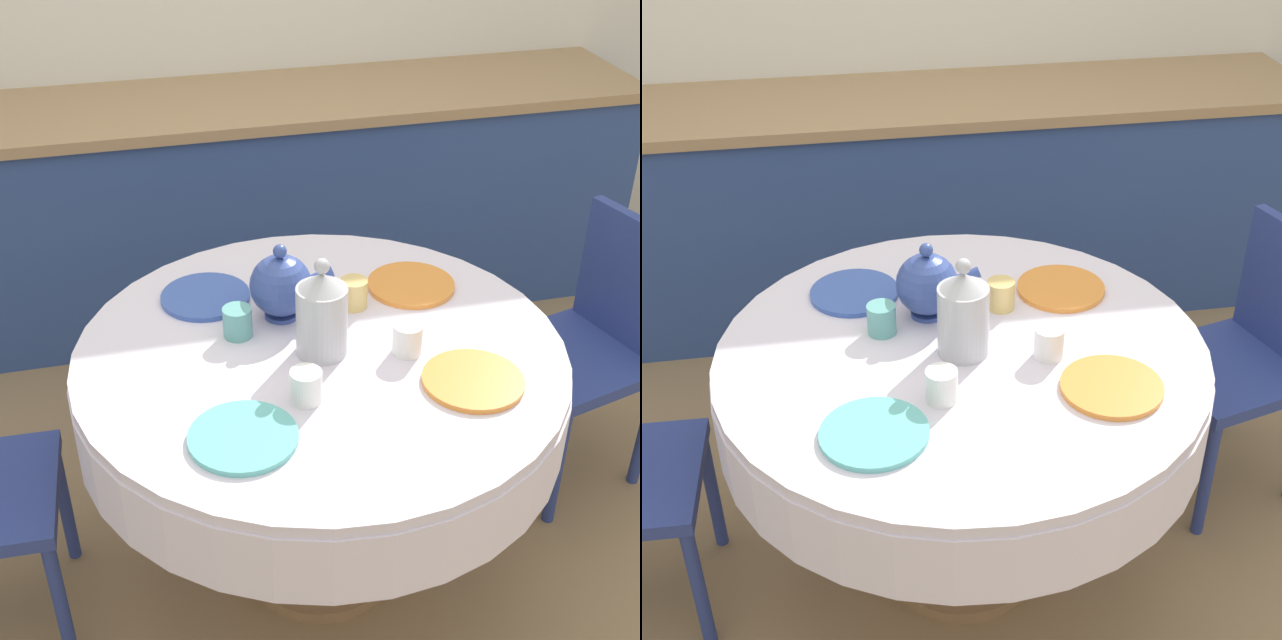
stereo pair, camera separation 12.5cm
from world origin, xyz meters
TOP-DOWN VIEW (x-y plane):
  - ground_plane at (0.00, 0.00)m, footprint 12.00×12.00m
  - kitchen_counter at (0.00, 1.49)m, footprint 3.24×0.64m
  - dining_table at (0.00, 0.00)m, footprint 1.21×1.21m
  - chair_left at (0.91, 0.24)m, footprint 0.49×0.49m
  - plate_near_left at (-0.24, -0.30)m, footprint 0.24×0.24m
  - cup_near_left at (-0.08, -0.20)m, footprint 0.07×0.07m
  - plate_near_right at (0.31, -0.22)m, footprint 0.24×0.24m
  - cup_near_right at (0.20, -0.07)m, footprint 0.07×0.07m
  - plate_far_left at (-0.24, 0.29)m, footprint 0.24×0.24m
  - cup_far_left at (-0.19, 0.10)m, footprint 0.07×0.07m
  - plate_far_right at (0.31, 0.22)m, footprint 0.24×0.24m
  - cup_far_right at (0.13, 0.17)m, footprint 0.07×0.07m
  - coffee_carafe at (0.00, -0.02)m, footprint 0.12×0.12m
  - teapot at (-0.06, 0.16)m, footprint 0.22×0.16m

SIDE VIEW (x-z plane):
  - ground_plane at x=0.00m, z-range 0.00..0.00m
  - kitchen_counter at x=0.00m, z-range 0.00..0.89m
  - chair_left at x=0.91m, z-range 0.06..0.91m
  - dining_table at x=0.00m, z-range 0.25..1.01m
  - plate_near_left at x=-0.24m, z-range 0.76..0.77m
  - plate_near_right at x=0.31m, z-range 0.76..0.77m
  - plate_far_left at x=-0.24m, z-range 0.76..0.77m
  - plate_far_right at x=0.31m, z-range 0.76..0.77m
  - cup_near_left at x=-0.08m, z-range 0.76..0.83m
  - cup_near_right at x=0.20m, z-range 0.76..0.83m
  - cup_far_left at x=-0.19m, z-range 0.76..0.83m
  - cup_far_right at x=0.13m, z-range 0.76..0.83m
  - teapot at x=-0.06m, z-range 0.74..0.95m
  - coffee_carafe at x=0.00m, z-range 0.74..0.99m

